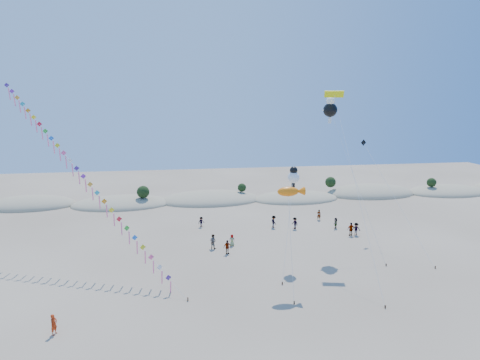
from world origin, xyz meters
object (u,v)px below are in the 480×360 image
fish_kite (291,192)px  flyer_foreground (54,324)px  kite_train (78,170)px  parafoil_kite (335,97)px

fish_kite → flyer_foreground: fish_kite is taller
kite_train → fish_kite: kite_train is taller
parafoil_kite → flyer_foreground: 37.22m
parafoil_kite → fish_kite: bearing=-131.2°
flyer_foreground → fish_kite: bearing=-47.4°
kite_train → parafoil_kite: 30.85m
kite_train → parafoil_kite: kite_train is taller
kite_train → flyer_foreground: bearing=-86.3°
kite_train → parafoil_kite: size_ratio=1.15×
kite_train → flyer_foreground: size_ratio=13.00×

